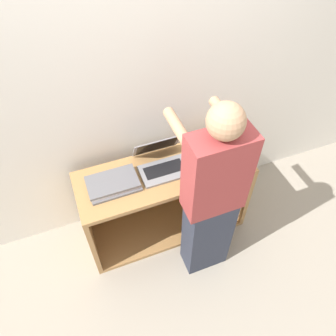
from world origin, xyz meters
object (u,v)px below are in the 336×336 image
Objects in this scene: laptop_stack_left at (113,184)px; person at (212,201)px; laptop_stack_right at (212,155)px; laptop_open at (162,162)px.

person reaches higher than laptop_stack_left.
laptop_stack_left is 0.23× the size of person.
laptop_stack_right reaches higher than laptop_stack_left.
laptop_open reaches higher than laptop_stack_right.
person is (0.58, -0.42, 0.03)m from laptop_stack_left.
person is (-0.21, -0.41, 0.02)m from laptop_stack_right.
person is at bearing -116.59° from laptop_stack_right.
laptop_open is 0.51m from person.
laptop_stack_right is at bearing -8.12° from laptop_open.
laptop_open is at bearing 171.88° from laptop_stack_right.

